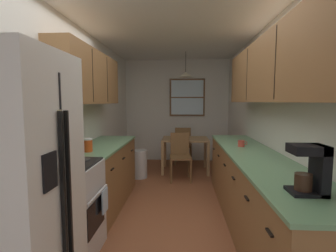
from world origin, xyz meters
name	(u,v)px	position (x,y,z in m)	size (l,w,h in m)	color
ground_plane	(173,199)	(0.00, 1.00, 0.00)	(12.00, 12.00, 0.00)	brown
wall_left	(85,117)	(-1.35, 1.00, 1.27)	(0.10, 9.00, 2.55)	white
wall_right	(264,117)	(1.35, 1.00, 1.27)	(0.10, 9.00, 2.55)	white
wall_back	(177,111)	(0.00, 3.65, 1.27)	(4.40, 0.10, 2.55)	white
ceiling_slab	(173,27)	(0.00, 1.00, 2.59)	(4.40, 9.00, 0.08)	white
refrigerator	(14,191)	(-0.96, -1.21, 0.92)	(0.70, 0.73, 1.83)	white
stove_range	(64,209)	(-0.99, -0.50, 0.47)	(0.66, 0.65, 1.10)	silver
microwave_over_range	(47,89)	(-1.11, -0.50, 1.62)	(0.39, 0.59, 0.33)	silver
counter_left	(103,175)	(-1.00, 0.70, 0.45)	(0.64, 1.76, 0.90)	olive
upper_cabinets_left	(89,78)	(-1.14, 0.65, 1.83)	(0.33, 1.84, 0.71)	olive
counter_right	(255,192)	(1.00, 0.13, 0.45)	(0.64, 3.33, 0.90)	olive
upper_cabinets_right	(274,70)	(1.14, 0.08, 1.86)	(0.33, 3.01, 0.71)	olive
dining_table	(185,144)	(0.21, 2.57, 0.61)	(0.98, 0.74, 0.72)	#A87F51
dining_chair_near	(180,154)	(0.11, 1.99, 0.50)	(0.43, 0.43, 0.90)	brown
dining_chair_far	(183,144)	(0.17, 3.15, 0.50)	(0.43, 0.43, 0.90)	brown
pendant_light	(186,74)	(0.21, 2.57, 2.08)	(0.30, 0.30, 0.53)	black
back_window	(187,97)	(0.26, 3.58, 1.61)	(0.88, 0.05, 0.94)	brown
trash_bin	(140,164)	(-0.70, 2.05, 0.28)	(0.30, 0.30, 0.55)	silver
storage_canister	(88,145)	(-1.00, 0.17, 0.98)	(0.11, 0.11, 0.16)	#D84C19
dish_towel	(105,201)	(-0.64, -0.34, 0.50)	(0.02, 0.16, 0.24)	silver
coffee_maker	(312,168)	(1.00, -1.11, 1.07)	(0.22, 0.18, 0.33)	black
mug_by_coffeemaker	(241,143)	(0.95, 0.63, 0.94)	(0.12, 0.09, 0.09)	#BF3F33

